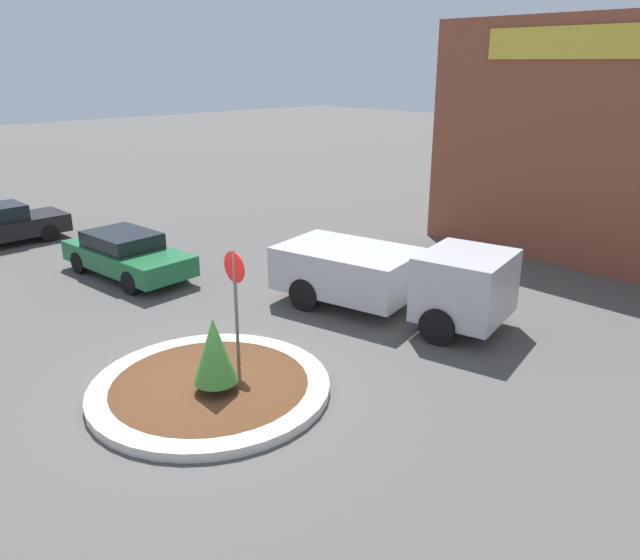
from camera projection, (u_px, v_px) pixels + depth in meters
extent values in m
plane|color=#514F4C|center=(210.00, 391.00, 12.11)|extent=(120.00, 120.00, 0.00)
cylinder|color=beige|center=(210.00, 387.00, 12.08)|extent=(4.64, 4.64, 0.18)
cylinder|color=#4C2D19|center=(210.00, 387.00, 12.08)|extent=(3.81, 3.81, 0.18)
cylinder|color=#4C4C51|center=(236.00, 309.00, 12.77)|extent=(0.07, 0.07, 2.51)
cylinder|color=#B71414|center=(234.00, 267.00, 12.47)|extent=(0.66, 0.03, 0.66)
cylinder|color=brown|center=(217.00, 385.00, 11.75)|extent=(0.08, 0.08, 0.20)
cone|color=#3D7F33|center=(214.00, 350.00, 11.51)|extent=(0.83, 0.83, 1.28)
cube|color=#B2B2B7|center=(465.00, 285.00, 14.50)|extent=(2.32, 2.52, 1.52)
cube|color=#B2B2B7|center=(348.00, 269.00, 16.25)|extent=(3.96, 2.99, 1.13)
cube|color=black|center=(494.00, 279.00, 14.06)|extent=(0.46, 1.90, 0.53)
cylinder|color=black|center=(472.00, 299.00, 15.65)|extent=(0.89, 0.43, 0.86)
cylinder|color=black|center=(438.00, 326.00, 14.01)|extent=(0.89, 0.43, 0.86)
cylinder|color=black|center=(348.00, 273.00, 17.58)|extent=(0.89, 0.43, 0.86)
cylinder|color=black|center=(305.00, 294.00, 15.94)|extent=(0.89, 0.43, 0.86)
cube|color=#1E6638|center=(128.00, 258.00, 18.43)|extent=(4.60, 2.20, 0.59)
cube|color=black|center=(122.00, 239.00, 18.40)|extent=(2.27, 1.77, 0.44)
cylinder|color=black|center=(180.00, 269.00, 18.24)|extent=(0.68, 0.26, 0.66)
cylinder|color=black|center=(130.00, 283.00, 17.07)|extent=(0.68, 0.26, 0.66)
cylinder|color=black|center=(127.00, 251.00, 19.96)|extent=(0.68, 0.26, 0.66)
cylinder|color=black|center=(79.00, 262.00, 18.79)|extent=(0.68, 0.26, 0.66)
cylinder|color=black|center=(32.00, 225.00, 23.18)|extent=(0.20, 0.62, 0.61)
cylinder|color=black|center=(49.00, 233.00, 22.11)|extent=(0.20, 0.62, 0.61)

